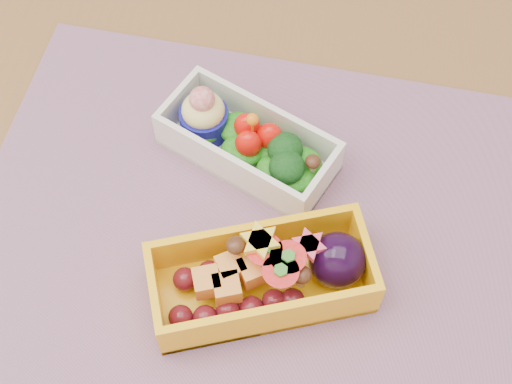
# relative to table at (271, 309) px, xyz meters

# --- Properties ---
(table) EXTENTS (1.20, 0.80, 0.75)m
(table) POSITION_rel_table_xyz_m (0.00, 0.00, 0.00)
(table) COLOR brown
(table) RESTS_ON ground
(placemat) EXTENTS (0.47, 0.37, 0.00)m
(placemat) POSITION_rel_table_xyz_m (-0.03, 0.04, 0.10)
(placemat) COLOR #9E6D86
(placemat) RESTS_ON table
(bento_white) EXTENTS (0.16, 0.12, 0.06)m
(bento_white) POSITION_rel_table_xyz_m (-0.04, 0.10, 0.12)
(bento_white) COLOR white
(bento_white) RESTS_ON placemat
(bento_yellow) EXTENTS (0.18, 0.13, 0.06)m
(bento_yellow) POSITION_rel_table_xyz_m (-0.00, -0.02, 0.13)
(bento_yellow) COLOR #FFB30D
(bento_yellow) RESTS_ON placemat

